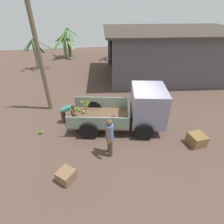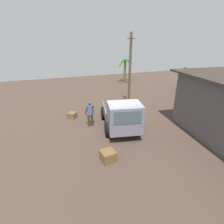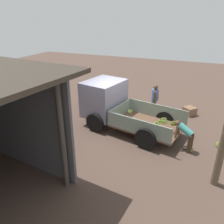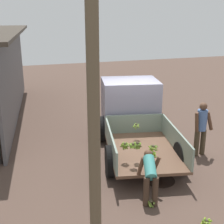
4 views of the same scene
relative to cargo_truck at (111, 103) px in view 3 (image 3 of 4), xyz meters
name	(u,v)px [view 3 (image 3 of 4)]	position (x,y,z in m)	size (l,w,h in m)	color
ground	(118,127)	(-0.40, 0.14, -1.09)	(36.00, 36.00, 0.00)	brown
mud_patch_0	(167,137)	(-2.70, 0.24, -1.08)	(0.81, 0.81, 0.01)	black
cargo_truck	(111,103)	(0.00, 0.00, 0.00)	(4.71, 2.81, 2.06)	brown
person_foreground_visitor	(155,99)	(-1.66, -1.62, -0.14)	(0.33, 0.64, 1.70)	#453927
person_worker_loading	(185,134)	(-3.42, 0.89, -0.40)	(0.79, 0.65, 1.12)	#3C2B20
banana_bunch_on_ground_0	(219,145)	(-4.70, 0.17, -0.98)	(0.23, 0.24, 0.19)	#4D4532
banana_bunch_on_ground_1	(191,149)	(-3.70, 0.95, -0.99)	(0.21, 0.19, 0.17)	brown
wooden_crate_0	(190,111)	(-3.35, -2.60, -0.88)	(0.53, 0.53, 0.41)	brown
wooden_crate_1	(88,101)	(2.17, -1.68, -0.83)	(0.65, 0.65, 0.50)	brown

